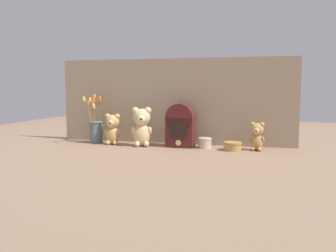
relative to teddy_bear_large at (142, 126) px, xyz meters
The scene contains 9 objects.
ground_plane 0.22m from the teddy_bear_large, ahead, with size 4.00×4.00×0.00m, color #8E7056.
backdrop_wall 0.28m from the teddy_bear_large, 42.89° to the left, with size 1.61×0.02×0.57m.
teddy_bear_large is the anchor object (origin of this frame).
teddy_bear_medium 0.21m from the teddy_bear_large, behind, with size 0.11×0.10×0.21m.
teddy_bear_small 0.72m from the teddy_bear_large, ahead, with size 0.09×0.09×0.17m.
flower_vase 0.35m from the teddy_bear_large, behind, with size 0.13×0.14×0.34m.
vintage_radio 0.25m from the teddy_bear_large, ahead, with size 0.18×0.12×0.28m.
decorative_tin_tall 0.42m from the teddy_bear_large, ahead, with size 0.08×0.08×0.06m.
decorative_tin_short 0.59m from the teddy_bear_large, ahead, with size 0.11×0.11×0.05m.
Camera 1 is at (0.56, -2.16, 0.38)m, focal length 38.00 mm.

